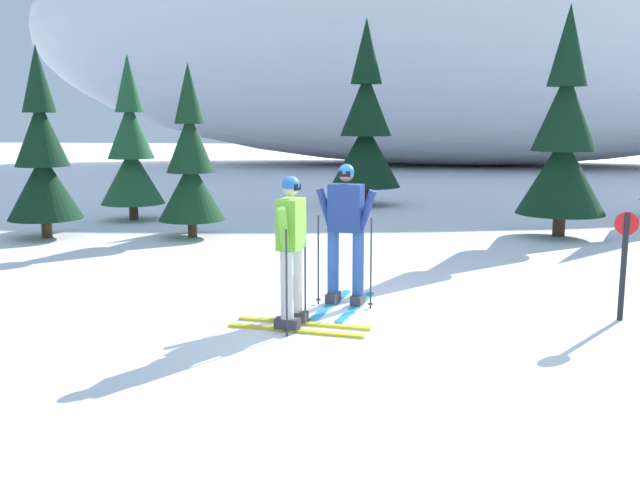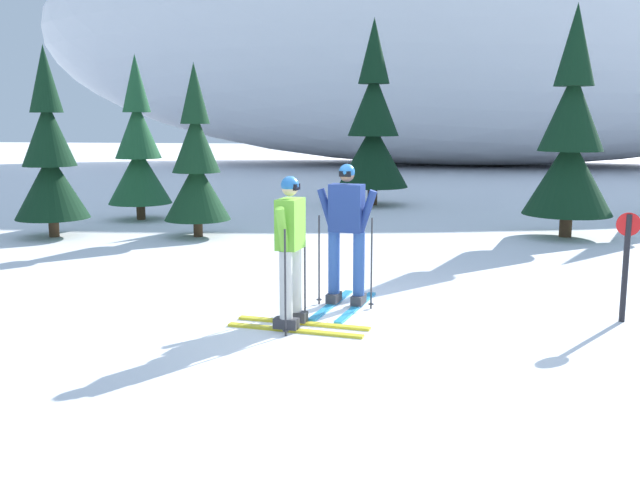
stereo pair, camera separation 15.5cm
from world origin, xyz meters
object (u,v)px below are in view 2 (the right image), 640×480
at_px(skier_lime_jacket, 291,250).
at_px(pine_tree_far_left, 50,158).
at_px(pine_tree_center_left, 196,165).
at_px(trail_marker_post, 626,260).
at_px(skier_navy_jacket, 346,231).
at_px(pine_tree_right, 570,142).
at_px(pine_tree_center_right, 373,128).
at_px(pine_tree_left, 138,151).

bearing_deg(skier_lime_jacket, pine_tree_far_left, 136.86).
bearing_deg(pine_tree_center_left, pine_tree_far_left, -170.99).
xyz_separation_m(pine_tree_center_left, trail_marker_post, (7.00, -5.31, -0.72)).
relative_size(skier_navy_jacket, pine_tree_right, 0.40).
bearing_deg(skier_lime_jacket, pine_tree_center_right, 89.87).
xyz_separation_m(skier_lime_jacket, pine_tree_far_left, (-6.05, 5.67, 0.69)).
distance_m(skier_lime_jacket, trail_marker_post, 3.97).
height_order(skier_lime_jacket, pine_tree_left, pine_tree_left).
distance_m(skier_navy_jacket, skier_lime_jacket, 1.20).
relative_size(skier_navy_jacket, pine_tree_left, 0.47).
bearing_deg(pine_tree_right, pine_tree_center_right, 131.52).
bearing_deg(pine_tree_left, skier_navy_jacket, -51.53).
bearing_deg(pine_tree_center_right, pine_tree_center_left, -117.71).
distance_m(pine_tree_far_left, pine_tree_center_left, 2.97).
bearing_deg(pine_tree_far_left, pine_tree_center_left, 9.01).
bearing_deg(pine_tree_left, pine_tree_right, -6.94).
xyz_separation_m(skier_navy_jacket, pine_tree_far_left, (-6.57, 4.58, 0.63)).
bearing_deg(skier_navy_jacket, pine_tree_right, 57.77).
bearing_deg(pine_tree_center_right, skier_lime_jacket, -90.13).
distance_m(skier_navy_jacket, pine_tree_right, 7.30).
height_order(skier_lime_jacket, trail_marker_post, skier_lime_jacket).
bearing_deg(pine_tree_right, pine_tree_center_left, -171.83).
height_order(pine_tree_right, trail_marker_post, pine_tree_right).
xyz_separation_m(pine_tree_far_left, pine_tree_right, (10.43, 1.54, 0.33)).
distance_m(pine_tree_far_left, pine_tree_right, 10.55).
relative_size(skier_navy_jacket, pine_tree_center_right, 0.36).
xyz_separation_m(pine_tree_far_left, pine_tree_center_right, (6.08, 6.45, 0.53)).
xyz_separation_m(pine_tree_far_left, trail_marker_post, (9.93, -4.85, -0.86)).
bearing_deg(pine_tree_center_right, skier_navy_jacket, -87.46).
bearing_deg(skier_lime_jacket, skier_navy_jacket, 64.44).
height_order(skier_navy_jacket, pine_tree_left, pine_tree_left).
bearing_deg(skier_navy_jacket, trail_marker_post, -4.47).
bearing_deg(trail_marker_post, skier_navy_jacket, 175.53).
xyz_separation_m(skier_navy_jacket, pine_tree_right, (3.86, 6.12, 0.97)).
distance_m(pine_tree_far_left, trail_marker_post, 11.09).
distance_m(skier_lime_jacket, pine_tree_center_left, 6.90).
distance_m(pine_tree_left, trail_marker_post, 11.91).
height_order(skier_navy_jacket, pine_tree_center_left, pine_tree_center_left).
xyz_separation_m(skier_lime_jacket, trail_marker_post, (3.88, 0.82, -0.17)).
distance_m(pine_tree_left, pine_tree_center_right, 6.51).
xyz_separation_m(skier_lime_jacket, pine_tree_center_right, (0.03, 12.12, 1.22)).
bearing_deg(skier_navy_jacket, pine_tree_far_left, 145.09).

